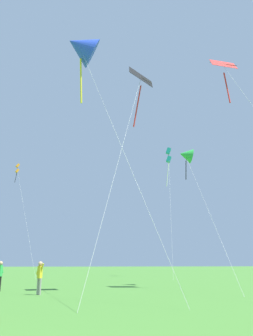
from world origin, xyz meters
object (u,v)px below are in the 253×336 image
at_px(kite_teal_box, 169,157).
at_px(kite_red_high, 226,73).
at_px(person_child_small, 40,275).
at_px(kite_green_small, 186,155).
at_px(kite_black_large, 139,88).
at_px(person_in_red_shirt, 0,273).
at_px(kite_blue_delta, 81,47).
at_px(kite_orange_box, 17,169).

relative_size(kite_teal_box, kite_red_high, 1.04).
bearing_deg(kite_red_high, person_child_small, -175.48).
bearing_deg(kite_green_small, kite_red_high, -70.04).
distance_m(kite_black_large, person_child_small, 11.89).
bearing_deg(person_in_red_shirt, kite_black_large, -18.73).
xyz_separation_m(kite_black_large, person_child_small, (-5.13, -0.07, -10.72)).
height_order(kite_teal_box, person_child_small, kite_teal_box).
distance_m(kite_blue_delta, person_in_red_shirt, 13.96).
xyz_separation_m(person_in_red_shirt, person_child_small, (2.26, -2.57, -0.02)).
xyz_separation_m(kite_blue_delta, kite_red_high, (9.71, 0.54, -0.36)).
bearing_deg(person_in_red_shirt, kite_red_high, -7.05).
relative_size(kite_black_large, kite_teal_box, 0.83).
distance_m(kite_black_large, kite_red_high, 6.59).
xyz_separation_m(kite_black_large, person_in_red_shirt, (-7.38, 2.50, -10.71)).
height_order(kite_orange_box, kite_green_small, kite_orange_box).
bearing_deg(kite_black_large, person_in_red_shirt, 161.27).
xyz_separation_m(kite_teal_box, person_child_small, (-14.12, -22.59, -13.79)).
height_order(kite_red_high, kite_green_small, kite_red_high).
xyz_separation_m(kite_teal_box, kite_red_high, (-2.81, -21.69, -0.91)).
xyz_separation_m(kite_orange_box, kite_red_high, (16.37, -27.36, 0.26)).
bearing_deg(kite_blue_delta, person_in_red_shirt, 150.08).
height_order(person_in_red_shirt, person_child_small, person_in_red_shirt).
bearing_deg(kite_blue_delta, kite_red_high, 3.16).
distance_m(kite_teal_box, person_in_red_shirt, 29.30).
distance_m(kite_orange_box, person_child_small, 31.36).
distance_m(kite_red_high, person_in_red_shirt, 18.77).
bearing_deg(kite_orange_box, kite_red_high, -59.11).
relative_size(kite_black_large, kite_red_high, 0.86).
bearing_deg(kite_teal_box, kite_green_small, -103.89).
xyz_separation_m(kite_teal_box, person_in_red_shirt, (-16.37, -20.02, -13.78)).
relative_size(kite_black_large, person_in_red_shirt, 8.30).
bearing_deg(kite_teal_box, kite_red_high, -97.39).
height_order(kite_orange_box, kite_red_high, kite_red_high).
xyz_separation_m(kite_black_large, kite_red_high, (6.18, 0.83, 2.16)).
bearing_deg(kite_red_high, kite_black_large, -172.37).
xyz_separation_m(kite_black_large, kite_green_small, (4.66, 5.01, -2.42)).
height_order(kite_red_high, person_in_red_shirt, kite_red_high).
xyz_separation_m(kite_red_high, person_child_small, (-11.30, -0.89, -12.88)).
bearing_deg(kite_green_small, kite_teal_box, 76.11).
distance_m(kite_black_large, kite_teal_box, 24.44).
bearing_deg(person_child_small, kite_teal_box, 57.99).
bearing_deg(kite_blue_delta, kite_teal_box, 60.60).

